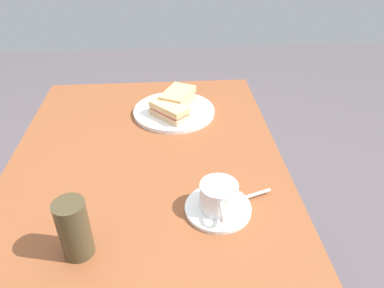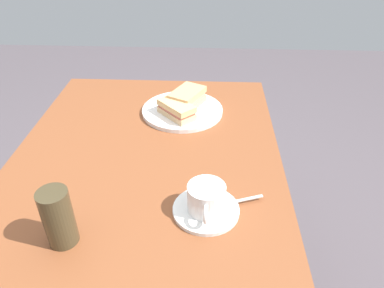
{
  "view_description": "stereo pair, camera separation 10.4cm",
  "coord_description": "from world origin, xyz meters",
  "px_view_note": "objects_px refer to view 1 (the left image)",
  "views": [
    {
      "loc": [
        0.83,
        0.07,
        1.35
      ],
      "look_at": [
        -0.03,
        0.13,
        0.77
      ],
      "focal_mm": 33.89,
      "sensor_mm": 36.0,
      "label": 1
    },
    {
      "loc": [
        0.83,
        0.17,
        1.35
      ],
      "look_at": [
        -0.03,
        0.13,
        0.77
      ],
      "focal_mm": 33.89,
      "sensor_mm": 36.0,
      "label": 2
    }
  ],
  "objects_px": {
    "sandwich_front": "(178,99)",
    "coffee_cup": "(219,196)",
    "coffee_saucer": "(218,208)",
    "sandwich_plate": "(174,111)",
    "spoon": "(247,197)",
    "dining_table": "(150,201)",
    "sandwich_back": "(170,111)",
    "drinking_glass": "(74,229)"
  },
  "relations": [
    {
      "from": "sandwich_plate",
      "to": "spoon",
      "type": "height_order",
      "value": "spoon"
    },
    {
      "from": "sandwich_plate",
      "to": "coffee_saucer",
      "type": "relative_size",
      "value": 1.75
    },
    {
      "from": "sandwich_front",
      "to": "spoon",
      "type": "relative_size",
      "value": 1.6
    },
    {
      "from": "coffee_saucer",
      "to": "coffee_cup",
      "type": "height_order",
      "value": "coffee_cup"
    },
    {
      "from": "sandwich_back",
      "to": "coffee_saucer",
      "type": "bearing_deg",
      "value": 13.85
    },
    {
      "from": "drinking_glass",
      "to": "coffee_cup",
      "type": "bearing_deg",
      "value": 108.1
    },
    {
      "from": "coffee_saucer",
      "to": "spoon",
      "type": "distance_m",
      "value": 0.08
    },
    {
      "from": "coffee_saucer",
      "to": "sandwich_back",
      "type": "bearing_deg",
      "value": -166.15
    },
    {
      "from": "sandwich_front",
      "to": "spoon",
      "type": "distance_m",
      "value": 0.5
    },
    {
      "from": "sandwich_plate",
      "to": "sandwich_back",
      "type": "distance_m",
      "value": 0.06
    },
    {
      "from": "dining_table",
      "to": "sandwich_back",
      "type": "relative_size",
      "value": 7.45
    },
    {
      "from": "sandwich_plate",
      "to": "sandwich_front",
      "type": "xyz_separation_m",
      "value": [
        -0.03,
        0.01,
        0.03
      ]
    },
    {
      "from": "sandwich_plate",
      "to": "coffee_cup",
      "type": "relative_size",
      "value": 2.33
    },
    {
      "from": "coffee_saucer",
      "to": "drinking_glass",
      "type": "relative_size",
      "value": 1.16
    },
    {
      "from": "sandwich_plate",
      "to": "sandwich_front",
      "type": "height_order",
      "value": "sandwich_front"
    },
    {
      "from": "sandwich_plate",
      "to": "sandwich_back",
      "type": "relative_size",
      "value": 1.97
    },
    {
      "from": "coffee_cup",
      "to": "drinking_glass",
      "type": "height_order",
      "value": "drinking_glass"
    },
    {
      "from": "dining_table",
      "to": "spoon",
      "type": "height_order",
      "value": "spoon"
    },
    {
      "from": "dining_table",
      "to": "coffee_cup",
      "type": "distance_m",
      "value": 0.34
    },
    {
      "from": "dining_table",
      "to": "sandwich_back",
      "type": "bearing_deg",
      "value": 161.44
    },
    {
      "from": "dining_table",
      "to": "sandwich_front",
      "type": "distance_m",
      "value": 0.37
    },
    {
      "from": "dining_table",
      "to": "sandwich_back",
      "type": "height_order",
      "value": "sandwich_back"
    },
    {
      "from": "coffee_cup",
      "to": "spoon",
      "type": "xyz_separation_m",
      "value": [
        -0.03,
        0.08,
        -0.03
      ]
    },
    {
      "from": "spoon",
      "to": "sandwich_front",
      "type": "bearing_deg",
      "value": -162.51
    },
    {
      "from": "dining_table",
      "to": "coffee_cup",
      "type": "xyz_separation_m",
      "value": [
        0.21,
        0.18,
        0.2
      ]
    },
    {
      "from": "sandwich_back",
      "to": "coffee_saucer",
      "type": "relative_size",
      "value": 0.89
    },
    {
      "from": "sandwich_front",
      "to": "sandwich_plate",
      "type": "bearing_deg",
      "value": -29.46
    },
    {
      "from": "spoon",
      "to": "drinking_glass",
      "type": "bearing_deg",
      "value": -71.45
    },
    {
      "from": "sandwich_front",
      "to": "coffee_saucer",
      "type": "height_order",
      "value": "sandwich_front"
    },
    {
      "from": "dining_table",
      "to": "sandwich_plate",
      "type": "relative_size",
      "value": 3.77
    },
    {
      "from": "sandwich_back",
      "to": "drinking_glass",
      "type": "bearing_deg",
      "value": -20.85
    },
    {
      "from": "sandwich_plate",
      "to": "sandwich_front",
      "type": "bearing_deg",
      "value": 150.54
    },
    {
      "from": "sandwich_plate",
      "to": "coffee_cup",
      "type": "distance_m",
      "value": 0.49
    },
    {
      "from": "sandwich_plate",
      "to": "dining_table",
      "type": "bearing_deg",
      "value": -18.33
    },
    {
      "from": "sandwich_back",
      "to": "drinking_glass",
      "type": "height_order",
      "value": "drinking_glass"
    },
    {
      "from": "coffee_cup",
      "to": "dining_table",
      "type": "bearing_deg",
      "value": -140.33
    },
    {
      "from": "coffee_cup",
      "to": "drinking_glass",
      "type": "relative_size",
      "value": 0.87
    },
    {
      "from": "dining_table",
      "to": "sandwich_front",
      "type": "relative_size",
      "value": 6.73
    },
    {
      "from": "sandwich_front",
      "to": "drinking_glass",
      "type": "bearing_deg",
      "value": -20.96
    },
    {
      "from": "coffee_cup",
      "to": "coffee_saucer",
      "type": "bearing_deg",
      "value": 179.0
    },
    {
      "from": "dining_table",
      "to": "sandwich_plate",
      "type": "height_order",
      "value": "sandwich_plate"
    },
    {
      "from": "sandwich_front",
      "to": "coffee_cup",
      "type": "height_order",
      "value": "coffee_cup"
    }
  ]
}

